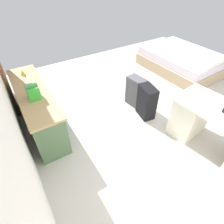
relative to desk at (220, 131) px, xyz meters
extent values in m
plane|color=beige|center=(1.21, 0.06, -0.38)|extent=(5.96, 5.96, 0.00)
cube|color=beige|center=(0.49, 0.06, -0.03)|extent=(0.47, 0.64, 0.69)
cube|color=#4C6B47|center=(1.94, 2.16, -0.03)|extent=(1.76, 0.44, 0.70)
cube|color=tan|center=(1.94, 2.16, 0.34)|extent=(1.80, 0.48, 0.04)
cube|color=#415B3C|center=(1.55, 1.93, -0.19)|extent=(0.67, 0.01, 0.24)
cube|color=#415B3C|center=(2.34, 1.93, -0.19)|extent=(0.67, 0.01, 0.24)
cube|color=tan|center=(2.13, -1.53, -0.24)|extent=(1.98, 1.51, 0.28)
cube|color=silver|center=(2.13, -1.53, 0.00)|extent=(1.92, 1.45, 0.20)
cube|color=white|center=(1.46, -1.57, 0.15)|extent=(0.52, 0.71, 0.10)
cube|color=black|center=(1.18, 0.41, -0.07)|extent=(0.39, 0.28, 0.62)
cube|color=#4C4C51|center=(1.56, 0.37, -0.08)|extent=(0.39, 0.27, 0.60)
ellipsoid|color=white|center=(0.18, -0.01, 0.36)|extent=(0.07, 0.11, 0.03)
cube|color=green|center=(1.64, 2.16, 0.46)|extent=(0.04, 0.17, 0.20)
cube|color=#4F731F|center=(1.68, 2.16, 0.45)|extent=(0.04, 0.17, 0.19)
cube|color=#4FAB6C|center=(1.72, 2.16, 0.48)|extent=(0.03, 0.17, 0.24)
cube|color=#34BC66|center=(1.76, 2.16, 0.47)|extent=(0.04, 0.17, 0.22)
cube|color=#AC388C|center=(1.80, 2.16, 0.46)|extent=(0.04, 0.17, 0.20)
cone|color=gold|center=(2.50, 2.16, 0.41)|extent=(0.08, 0.08, 0.11)
camera|label=1|loc=(-0.82, 2.37, 2.03)|focal=30.29mm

